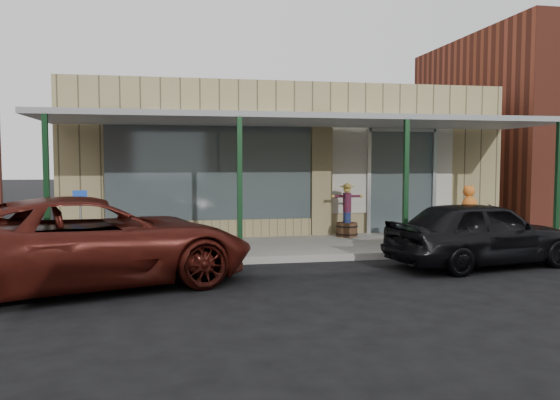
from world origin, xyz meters
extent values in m
plane|color=black|center=(0.00, 0.00, 0.00)|extent=(120.00, 120.00, 0.00)
cube|color=gray|center=(0.00, 3.60, 0.07)|extent=(40.00, 3.20, 0.15)
cube|color=#918059|center=(0.00, 8.20, 2.10)|extent=(12.00, 6.00, 4.20)
cube|color=#475356|center=(-2.20, 5.05, 1.90)|extent=(5.20, 0.06, 2.80)
cube|color=#475356|center=(3.00, 5.18, 1.50)|extent=(1.80, 0.06, 2.80)
cube|color=#918059|center=(0.70, 5.10, 1.70)|extent=(0.55, 0.30, 3.40)
cube|color=#918059|center=(-2.20, 5.10, 0.35)|extent=(5.20, 0.30, 0.50)
cube|color=#BDB7A7|center=(0.00, 5.17, 2.00)|extent=(9.00, 0.02, 2.60)
cube|color=white|center=(0.00, 5.14, 3.20)|extent=(7.50, 0.03, 0.10)
cube|color=gray|center=(0.00, 3.60, 3.05)|extent=(12.00, 3.00, 0.12)
cube|color=#103218|center=(-5.50, 2.15, 1.55)|extent=(0.10, 0.10, 2.95)
cube|color=#103218|center=(-1.80, 2.15, 1.55)|extent=(0.10, 0.10, 2.95)
cube|color=#103218|center=(1.80, 2.15, 1.55)|extent=(0.10, 0.10, 2.95)
cube|color=#103218|center=(5.50, 2.15, 1.55)|extent=(0.10, 0.10, 2.95)
cylinder|color=#4F2D1F|center=(1.27, 4.58, 0.33)|extent=(0.57, 0.57, 0.36)
cylinder|color=navy|center=(1.27, 4.58, 0.65)|extent=(0.21, 0.21, 0.27)
cylinder|color=maroon|center=(1.27, 4.58, 1.03)|extent=(0.23, 0.23, 0.50)
sphere|color=#D2BA50|center=(1.27, 4.58, 1.38)|extent=(0.20, 0.20, 0.20)
cone|color=#D2BA50|center=(1.27, 4.58, 1.49)|extent=(0.33, 0.33, 0.13)
cylinder|color=#4F2D1F|center=(-4.84, 3.78, 0.33)|extent=(0.63, 0.63, 0.37)
ellipsoid|color=orange|center=(-4.84, 3.78, 0.63)|extent=(0.29, 0.29, 0.24)
cylinder|color=#4C471E|center=(-4.84, 3.78, 0.77)|extent=(0.04, 0.04, 0.05)
cylinder|color=gray|center=(-5.00, 2.75, 0.69)|extent=(0.04, 0.04, 1.07)
cube|color=blue|center=(-5.00, 2.75, 1.36)|extent=(0.28, 0.08, 0.28)
imported|color=black|center=(2.90, 0.96, 0.67)|extent=(4.13, 2.22, 1.33)
ellipsoid|color=orange|center=(3.17, 1.90, 1.13)|extent=(0.34, 0.29, 0.44)
sphere|color=orange|center=(3.17, 1.94, 1.44)|extent=(0.25, 0.25, 0.25)
cylinder|color=#1B7B32|center=(3.17, 1.90, 1.31)|extent=(0.17, 0.17, 0.02)
imported|color=#45130D|center=(-4.49, 0.55, 0.76)|extent=(5.95, 4.06, 1.51)
camera|label=1|loc=(-3.07, -8.89, 2.08)|focal=35.00mm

